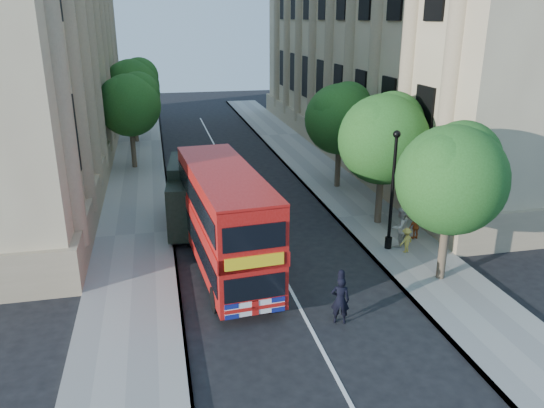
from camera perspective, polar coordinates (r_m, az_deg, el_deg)
ground at (r=17.06m, az=5.02°, el=-14.69°), size 120.00×120.00×0.00m
pavement_right at (r=27.25m, az=10.34°, el=-1.28°), size 3.50×80.00×0.12m
pavement_left at (r=25.30m, az=-14.53°, el=-3.26°), size 3.50×80.00×0.12m
building_right at (r=41.64m, az=14.21°, el=18.11°), size 12.00×38.00×18.00m
tree_right_near at (r=20.12m, az=18.84°, el=3.09°), size 4.00×4.00×6.08m
tree_right_mid at (r=25.23m, az=11.97°, el=7.33°), size 4.20×4.20×6.37m
tree_right_far at (r=30.71m, az=7.38°, el=9.45°), size 4.00×4.00×6.15m
tree_left_far at (r=35.85m, az=-15.04°, el=10.59°), size 4.00×4.00×6.30m
tree_left_back at (r=43.75m, az=-14.76°, el=12.45°), size 4.20×4.20×6.65m
lamp_post at (r=22.72m, az=12.78°, el=0.88°), size 0.32×0.32×5.16m
double_decker_bus at (r=20.62m, az=-5.09°, el=-1.45°), size 2.99×8.89×4.03m
box_van at (r=25.30m, az=-8.36°, el=0.75°), size 2.77×5.68×3.14m
police_constable at (r=17.72m, az=7.35°, el=-10.21°), size 0.71×0.58×1.67m
woman_pedestrian at (r=23.48m, az=13.62°, el=-2.43°), size 1.06×0.95×1.81m
child_a at (r=24.62m, az=15.22°, el=-2.38°), size 0.69×0.35×1.14m
child_b at (r=23.14m, az=14.25°, el=-3.80°), size 0.80×0.65×1.08m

